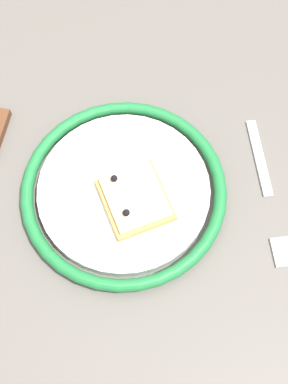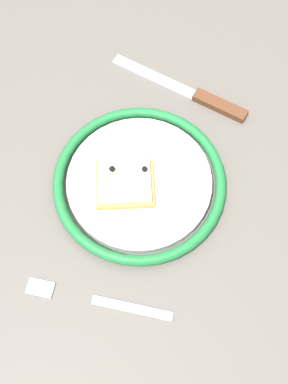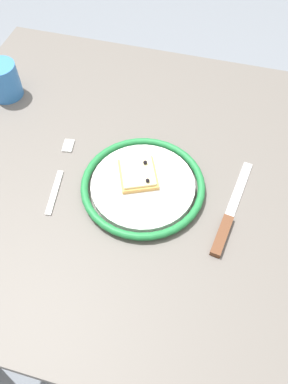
{
  "view_description": "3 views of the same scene",
  "coord_description": "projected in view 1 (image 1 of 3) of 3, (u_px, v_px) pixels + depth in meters",
  "views": [
    {
      "loc": [
        -0.05,
        0.22,
        1.34
      ],
      "look_at": [
        -0.04,
        -0.03,
        0.79
      ],
      "focal_mm": 47.83,
      "sensor_mm": 36.0,
      "label": 1
    },
    {
      "loc": [
        -0.28,
        -0.15,
        1.4
      ],
      "look_at": [
        -0.03,
        -0.05,
        0.78
      ],
      "focal_mm": 44.71,
      "sensor_mm": 36.0,
      "label": 2
    },
    {
      "loc": [
        0.11,
        -0.49,
        1.41
      ],
      "look_at": [
        -0.0,
        -0.06,
        0.78
      ],
      "focal_mm": 36.45,
      "sensor_mm": 36.0,
      "label": 3
    }
  ],
  "objects": [
    {
      "name": "pizza_slice_near",
      "position": [
        135.0,
        199.0,
        0.61
      ],
      "size": [
        0.1,
        0.11,
        0.02
      ],
      "color": "tan",
      "rests_on": "plate"
    },
    {
      "name": "dining_table",
      "position": [
        117.0,
        248.0,
        0.72
      ],
      "size": [
        1.05,
        0.86,
        0.75
      ],
      "color": "#5B5651",
      "rests_on": "ground_plane"
    },
    {
      "name": "plate",
      "position": [
        124.0,
        191.0,
        0.63
      ],
      "size": [
        0.25,
        0.25,
        0.02
      ],
      "color": "white",
      "rests_on": "dining_table"
    },
    {
      "name": "fork",
      "position": [
        267.0,
        191.0,
        0.64
      ],
      "size": [
        0.05,
        0.2,
        0.0
      ],
      "color": "silver",
      "rests_on": "dining_table"
    },
    {
      "name": "ground_plane",
      "position": [
        130.0,
        325.0,
        1.31
      ],
      "size": [
        6.0,
        6.0,
        0.0
      ],
      "primitive_type": "plane",
      "color": "slate"
    }
  ]
}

